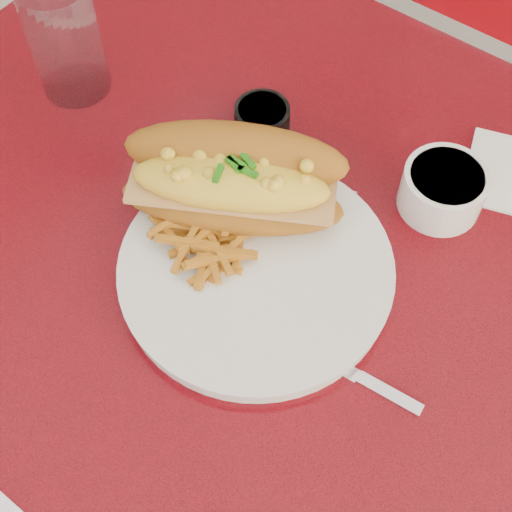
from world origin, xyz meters
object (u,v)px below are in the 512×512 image
Objects in this scene: sauce_cup_left at (262,117)px; water_tumbler at (65,39)px; gravy_ramekin at (443,189)px; fork at (328,243)px; mac_hoagie at (233,180)px; dinner_plate at (256,270)px; knife at (351,373)px; diner_table at (320,323)px.

water_tumbler is at bearing -160.32° from sauce_cup_left.
fork is at bearing -115.66° from gravy_ramekin.
fork is (0.11, 0.02, -0.04)m from mac_hoagie.
sauce_cup_left reaches higher than fork.
dinner_plate is at bearing -14.25° from water_tumbler.
dinner_plate is at bearing 161.65° from knife.
sauce_cup_left is at bearing 124.94° from dinner_plate.
mac_hoagie reaches higher than sauce_cup_left.
sauce_cup_left is at bearing 19.68° from water_tumbler.
diner_table is 6.70× the size of knife.
sauce_cup_left reaches higher than diner_table.
water_tumbler is at bearing 160.96° from knife.
dinner_plate is 3.21× the size of gravy_ramekin.
diner_table is 0.18m from fork.
water_tumbler is (-0.35, 0.09, 0.06)m from dinner_plate.
dinner_plate is 1.44× the size of mac_hoagie.
dinner_plate and fork have the same top height.
fork is 0.14m from knife.
mac_hoagie is at bearing -170.29° from diner_table.
gravy_ramekin is at bearing -42.02° from fork.
fork is 0.19m from sauce_cup_left.
diner_table is 0.19m from dinner_plate.
water_tumbler is (-0.23, -0.08, 0.06)m from sauce_cup_left.
sauce_cup_left is 0.33m from knife.
mac_hoagie is 0.12m from fork.
water_tumbler is at bearing 142.70° from mac_hoagie.
gravy_ramekin reaches higher than knife.
gravy_ramekin is at bearing 7.01° from sauce_cup_left.
water_tumbler is (-0.39, 0.02, 0.05)m from fork.
diner_table is at bearing -113.69° from gravy_ramekin.
fork is at bearing -3.03° from water_tumbler.
dinner_plate is 0.21m from sauce_cup_left.
mac_hoagie is (-0.12, -0.02, 0.23)m from diner_table.
knife is at bearing -13.98° from water_tumbler.
water_tumbler is 0.51m from knife.
gravy_ramekin is at bearing 93.05° from knife.
dinner_plate is at bearing -118.32° from gravy_ramekin.
water_tumbler reaches higher than mac_hoagie.
gravy_ramekin is 0.47m from water_tumbler.
dinner_plate is at bearing -65.37° from mac_hoagie.
water_tumbler is 0.81× the size of knife.
mac_hoagie reaches higher than dinner_plate.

